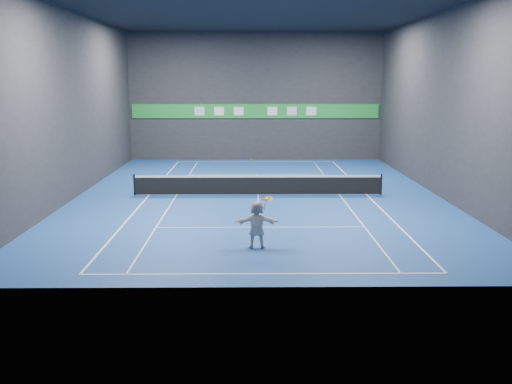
{
  "coord_description": "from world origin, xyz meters",
  "views": [
    {
      "loc": [
        -0.41,
        -28.13,
        5.7
      ],
      "look_at": [
        -0.18,
        -6.83,
        1.5
      ],
      "focal_mm": 40.0,
      "sensor_mm": 36.0,
      "label": 1
    }
  ],
  "objects_px": {
    "tennis_ball": "(252,160)",
    "tennis_net": "(258,184)",
    "tennis_racket": "(266,199)",
    "player": "(257,224)"
  },
  "relations": [
    {
      "from": "tennis_ball",
      "to": "tennis_net",
      "type": "distance_m",
      "value": 9.54
    },
    {
      "from": "player",
      "to": "tennis_racket",
      "type": "relative_size",
      "value": 3.28
    },
    {
      "from": "tennis_racket",
      "to": "tennis_net",
      "type": "bearing_deg",
      "value": 90.83
    },
    {
      "from": "player",
      "to": "tennis_ball",
      "type": "height_order",
      "value": "tennis_ball"
    },
    {
      "from": "tennis_ball",
      "to": "tennis_racket",
      "type": "relative_size",
      "value": 0.15
    },
    {
      "from": "player",
      "to": "tennis_net",
      "type": "height_order",
      "value": "player"
    },
    {
      "from": "tennis_ball",
      "to": "tennis_net",
      "type": "xyz_separation_m",
      "value": [
        0.35,
        9.2,
        -2.52
      ]
    },
    {
      "from": "player",
      "to": "tennis_ball",
      "type": "distance_m",
      "value": 2.24
    },
    {
      "from": "player",
      "to": "tennis_net",
      "type": "xyz_separation_m",
      "value": [
        0.18,
        9.15,
        -0.29
      ]
    },
    {
      "from": "player",
      "to": "tennis_ball",
      "type": "relative_size",
      "value": 22.5
    }
  ]
}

